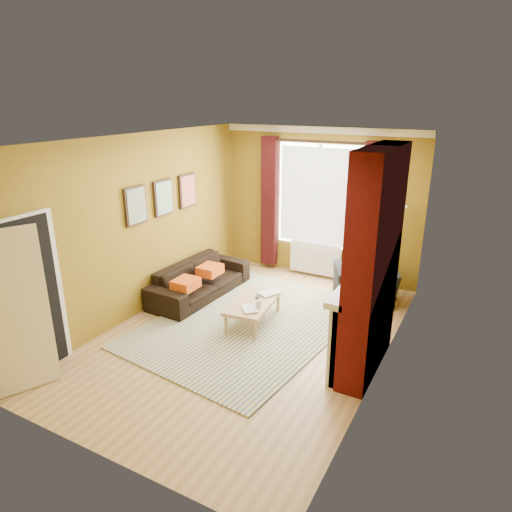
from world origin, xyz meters
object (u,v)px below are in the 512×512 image
sofa (200,280)px  coffee_table (253,303)px  armchair (364,284)px  wicker_stool (345,282)px  floor_lamp (398,227)px

sofa → coffee_table: sofa is taller
armchair → coffee_table: size_ratio=0.83×
sofa → wicker_stool: (2.21, 1.23, -0.06)m
sofa → coffee_table: size_ratio=1.69×
armchair → floor_lamp: bearing=-164.6°
armchair → wicker_stool: size_ratio=2.13×
coffee_table → sofa: bearing=153.5°
sofa → armchair: 2.81m
coffee_table → floor_lamp: 2.68m
sofa → coffee_table: (1.31, -0.47, 0.04)m
sofa → coffee_table: 1.39m
armchair → floor_lamp: 1.10m
sofa → armchair: (2.59, 1.09, 0.03)m
sofa → floor_lamp: floor_lamp is taller
wicker_stool → sofa: bearing=-150.8°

